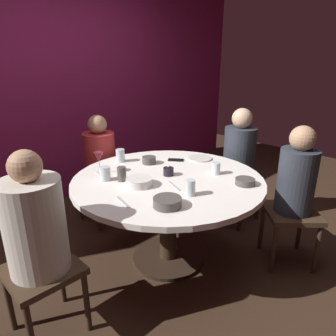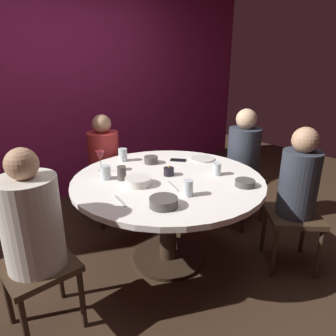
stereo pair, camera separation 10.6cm
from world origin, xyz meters
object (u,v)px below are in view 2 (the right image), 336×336
Objects in this scene: dinner_plate at (202,159)px; bowl_sauce_side at (245,183)px; seated_diner_right at (243,155)px; cup_near_candle at (217,169)px; bowl_serving_large at (138,181)px; bowl_small_white at (164,202)px; cup_center_front at (188,188)px; cup_by_right_diner at (105,172)px; seated_diner_left at (32,225)px; seated_diner_back at (104,156)px; bowl_salad_center at (151,160)px; cell_phone at (178,160)px; seated_diner_front_right at (298,185)px; cup_far_edge at (122,173)px; dining_table at (168,193)px; cup_by_left_diner at (123,155)px; candle_holder at (169,171)px; wine_glass at (100,157)px.

bowl_sauce_side is (-0.23, -0.62, 0.02)m from dinner_plate.
cup_near_candle is (-0.66, -0.21, 0.07)m from seated_diner_right.
bowl_small_white is (-0.09, -0.38, -0.00)m from bowl_serving_large.
cup_by_right_diner is at bearing 112.00° from cup_center_front.
bowl_small_white is 0.67m from bowl_sauce_side.
dinner_plate is (1.57, 0.13, 0.03)m from seated_diner_left.
seated_diner_back is 0.63m from bowl_salad_center.
cell_phone is at bearing -24.24° from bowl_salad_center.
cup_far_edge is (-1.00, 0.91, 0.09)m from seated_diner_front_right.
dining_table is at bearing -166.54° from dinner_plate.
seated_diner_front_right is at bearing -52.85° from cup_near_candle.
bowl_serving_large is 1.71× the size of cup_by_left_diner.
candle_holder is 0.38m from cup_near_candle.
bowl_serving_large is (0.78, 0.04, 0.05)m from seated_diner_left.
seated_diner_back is at bearing 101.89° from bowl_sauce_side.
seated_diner_back reaches higher than cup_center_front.
seated_diner_left reaches higher than seated_diner_front_right.
bowl_serving_large is at bearing 157.30° from cup_near_candle.
seated_diner_front_right reaches higher than cup_by_right_diner.
bowl_sauce_side is (1.35, -0.49, 0.04)m from seated_diner_left.
cup_near_candle reaches higher than bowl_sauce_side.
cup_by_right_diner is (-1.08, 1.01, 0.09)m from seated_diner_front_right.
bowl_serving_large is (-0.30, 0.00, -0.00)m from candle_holder.
bowl_sauce_side is 1.51× the size of cup_near_candle.
dinner_plate is at bearing -29.09° from bowl_salad_center.
bowl_serving_large is at bearing -78.31° from cup_far_edge.
seated_diner_back is at bearing 69.26° from cup_far_edge.
cup_by_left_diner is 1.03× the size of cup_center_front.
dinner_plate is at bearing -33.36° from seated_diner_front_right.
seated_diner_right is at bearing 17.57° from cup_near_candle.
cell_phone is at bearing 25.95° from seated_diner_back.
dinner_plate is at bearing -38.73° from cup_by_left_diner.
seated_diner_front_right is at bearing -22.06° from seated_diner_left.
seated_diner_front_right is 1.22m from bowl_salad_center.
wine_glass is at bearing -3.76° from seated_diner_front_right.
seated_diner_left is at bearing 159.85° from bowl_sauce_side.
seated_diner_right is at bearing 0.00° from dining_table.
bowl_small_white is at bearing -134.88° from dining_table.
cup_center_front reaches higher than cell_phone.
bowl_small_white is (-0.03, -0.81, -0.10)m from wine_glass.
dining_table is 10.61× the size of cell_phone.
cup_by_left_diner is (-0.38, 0.33, 0.05)m from cell_phone.
dinner_plate is at bearing 13.46° from dining_table.
seated_diner_right is 1.40m from cup_by_right_diner.
seated_diner_right is at bearing -1.66° from bowl_serving_large.
bowl_sauce_side is 1.05m from cup_by_right_diner.
cell_phone is 0.65m from bowl_serving_large.
wine_glass reaches higher than dinner_plate.
dining_table is 13.95× the size of cup_by_right_diner.
candle_holder is (1.08, 0.03, 0.05)m from seated_diner_left.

